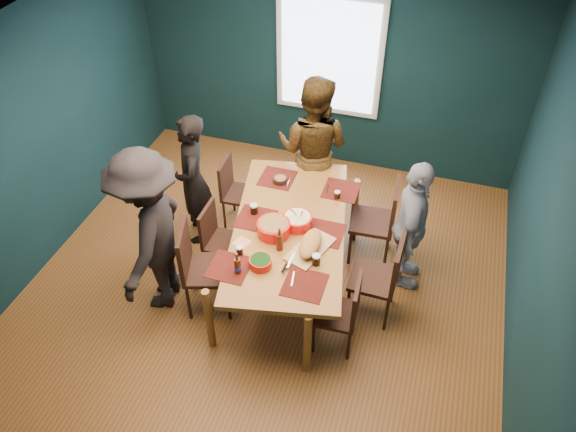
# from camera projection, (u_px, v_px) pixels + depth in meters

# --- Properties ---
(room) EXTENTS (5.01, 5.01, 2.71)m
(room) POSITION_uv_depth(u_px,v_px,m) (273.00, 168.00, 5.46)
(room) COLOR #985A2C
(room) RESTS_ON ground
(dining_table) EXTENTS (1.51, 2.37, 0.83)m
(dining_table) POSITION_uv_depth(u_px,v_px,m) (290.00, 232.00, 5.67)
(dining_table) COLOR #A57031
(dining_table) RESTS_ON floor
(chair_left_far) EXTENTS (0.41, 0.41, 0.88)m
(chair_left_far) POSITION_uv_depth(u_px,v_px,m) (234.00, 188.00, 6.61)
(chair_left_far) COLOR #321710
(chair_left_far) RESTS_ON floor
(chair_left_mid) EXTENTS (0.39, 0.39, 0.85)m
(chair_left_mid) POSITION_uv_depth(u_px,v_px,m) (217.00, 235.00, 6.01)
(chair_left_mid) COLOR #321710
(chair_left_mid) RESTS_ON floor
(chair_left_near) EXTENTS (0.58, 0.58, 1.04)m
(chair_left_near) POSITION_uv_depth(u_px,v_px,m) (198.00, 263.00, 5.55)
(chair_left_near) COLOR #321710
(chair_left_near) RESTS_ON floor
(chair_right_far) EXTENTS (0.49, 0.49, 1.03)m
(chair_right_far) POSITION_uv_depth(u_px,v_px,m) (382.00, 216.00, 6.09)
(chair_right_far) COLOR #321710
(chair_right_far) RESTS_ON floor
(chair_right_mid) EXTENTS (0.46, 0.46, 1.00)m
(chair_right_mid) POSITION_uv_depth(u_px,v_px,m) (384.00, 274.00, 5.47)
(chair_right_mid) COLOR #321710
(chair_right_mid) RESTS_ON floor
(chair_right_near) EXTENTS (0.42, 0.42, 0.88)m
(chair_right_near) POSITION_uv_depth(u_px,v_px,m) (345.00, 309.00, 5.23)
(chair_right_near) COLOR #321710
(chair_right_near) RESTS_ON floor
(person_far_left) EXTENTS (0.58, 0.69, 1.60)m
(person_far_left) POSITION_uv_depth(u_px,v_px,m) (193.00, 181.00, 6.24)
(person_far_left) COLOR black
(person_far_left) RESTS_ON floor
(person_back) EXTENTS (0.93, 0.75, 1.83)m
(person_back) POSITION_uv_depth(u_px,v_px,m) (313.00, 149.00, 6.51)
(person_back) COLOR black
(person_back) RESTS_ON floor
(person_right) EXTENTS (0.44, 0.93, 1.54)m
(person_right) POSITION_uv_depth(u_px,v_px,m) (411.00, 227.00, 5.71)
(person_right) COLOR white
(person_right) RESTS_ON floor
(person_near_left) EXTENTS (0.83, 1.27, 1.85)m
(person_near_left) POSITION_uv_depth(u_px,v_px,m) (151.00, 233.00, 5.41)
(person_near_left) COLOR black
(person_near_left) RESTS_ON floor
(bowl_salad) EXTENTS (0.33, 0.33, 0.14)m
(bowl_salad) POSITION_uv_depth(u_px,v_px,m) (274.00, 228.00, 5.49)
(bowl_salad) COLOR red
(bowl_salad) RESTS_ON dining_table
(bowl_dumpling) EXTENTS (0.30, 0.30, 0.28)m
(bowl_dumpling) POSITION_uv_depth(u_px,v_px,m) (297.00, 221.00, 5.58)
(bowl_dumpling) COLOR red
(bowl_dumpling) RESTS_ON dining_table
(bowl_herbs) EXTENTS (0.21, 0.21, 0.09)m
(bowl_herbs) POSITION_uv_depth(u_px,v_px,m) (261.00, 262.00, 5.17)
(bowl_herbs) COLOR red
(bowl_herbs) RESTS_ON dining_table
(cutting_board) EXTENTS (0.42, 0.68, 0.15)m
(cutting_board) POSITION_uv_depth(u_px,v_px,m) (310.00, 245.00, 5.32)
(cutting_board) COLOR tan
(cutting_board) RESTS_ON dining_table
(small_bowl) EXTENTS (0.15, 0.15, 0.06)m
(small_bowl) POSITION_uv_depth(u_px,v_px,m) (280.00, 180.00, 6.14)
(small_bowl) COLOR black
(small_bowl) RESTS_ON dining_table
(beer_bottle_a) EXTENTS (0.07, 0.07, 0.24)m
(beer_bottle_a) POSITION_uv_depth(u_px,v_px,m) (238.00, 266.00, 5.09)
(beer_bottle_a) COLOR #47190C
(beer_bottle_a) RESTS_ON dining_table
(beer_bottle_b) EXTENTS (0.07, 0.07, 0.26)m
(beer_bottle_b) POSITION_uv_depth(u_px,v_px,m) (280.00, 241.00, 5.31)
(beer_bottle_b) COLOR #47190C
(beer_bottle_b) RESTS_ON dining_table
(cola_glass_a) EXTENTS (0.07, 0.07, 0.09)m
(cola_glass_a) POSITION_uv_depth(u_px,v_px,m) (240.00, 250.00, 5.29)
(cola_glass_a) COLOR black
(cola_glass_a) RESTS_ON dining_table
(cola_glass_b) EXTENTS (0.08, 0.08, 0.11)m
(cola_glass_b) POSITION_uv_depth(u_px,v_px,m) (316.00, 259.00, 5.18)
(cola_glass_b) COLOR black
(cola_glass_b) RESTS_ON dining_table
(cola_glass_c) EXTENTS (0.06, 0.06, 0.09)m
(cola_glass_c) POSITION_uv_depth(u_px,v_px,m) (337.00, 195.00, 5.92)
(cola_glass_c) COLOR black
(cola_glass_c) RESTS_ON dining_table
(cola_glass_d) EXTENTS (0.08, 0.08, 0.11)m
(cola_glass_d) POSITION_uv_depth(u_px,v_px,m) (254.00, 209.00, 5.73)
(cola_glass_d) COLOR black
(cola_glass_d) RESTS_ON dining_table
(napkin_a) EXTENTS (0.18, 0.18, 0.00)m
(napkin_a) POSITION_uv_depth(u_px,v_px,m) (331.00, 228.00, 5.59)
(napkin_a) COLOR #FF8F6B
(napkin_a) RESTS_ON dining_table
(napkin_b) EXTENTS (0.18, 0.18, 0.00)m
(napkin_b) POSITION_uv_depth(u_px,v_px,m) (242.00, 242.00, 5.44)
(napkin_b) COLOR #FF8F6B
(napkin_b) RESTS_ON dining_table
(napkin_c) EXTENTS (0.14, 0.14, 0.00)m
(napkin_c) POSITION_uv_depth(u_px,v_px,m) (303.00, 285.00, 5.03)
(napkin_c) COLOR #FF8F6B
(napkin_c) RESTS_ON dining_table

